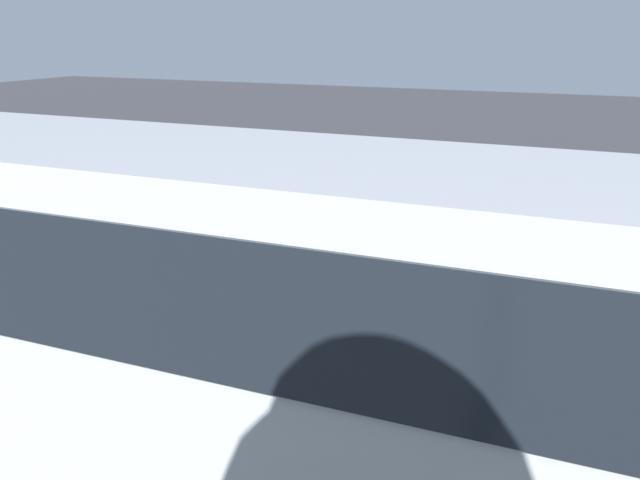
# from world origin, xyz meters

# --- Properties ---
(ground_plane) EXTENTS (80.00, 80.00, 0.00)m
(ground_plane) POSITION_xyz_m (0.00, 0.00, 0.00)
(ground_plane) COLOR #38383D
(tour_bus) EXTENTS (10.78, 2.73, 3.25)m
(tour_bus) POSITION_xyz_m (-1.60, 5.30, 1.65)
(tour_bus) COLOR #B7BABF
(tour_bus) RESTS_ON ground_plane
(spectator_far_left) EXTENTS (0.58, 0.38, 1.77)m
(spectator_far_left) POSITION_xyz_m (-3.55, 2.53, 1.06)
(spectator_far_left) COLOR black
(spectator_far_left) RESTS_ON ground_plane
(spectator_left) EXTENTS (0.58, 0.35, 1.78)m
(spectator_left) POSITION_xyz_m (-2.40, 2.55, 1.07)
(spectator_left) COLOR #473823
(spectator_left) RESTS_ON ground_plane
(spectator_centre) EXTENTS (0.58, 0.37, 1.77)m
(spectator_centre) POSITION_xyz_m (-1.29, 2.29, 1.06)
(spectator_centre) COLOR black
(spectator_centre) RESTS_ON ground_plane
(spectator_right) EXTENTS (0.58, 0.35, 1.70)m
(spectator_right) POSITION_xyz_m (-0.13, 2.34, 1.01)
(spectator_right) COLOR #473823
(spectator_right) RESTS_ON ground_plane
(parked_motorcycle_silver) EXTENTS (2.05, 0.58, 0.99)m
(parked_motorcycle_silver) POSITION_xyz_m (-3.88, 3.19, 0.48)
(parked_motorcycle_silver) COLOR black
(parked_motorcycle_silver) RESTS_ON ground_plane
(stunt_motorcycle) EXTENTS (1.87, 0.67, 1.89)m
(stunt_motorcycle) POSITION_xyz_m (2.46, -2.75, 1.05)
(stunt_motorcycle) COLOR black
(stunt_motorcycle) RESTS_ON ground_plane
(traffic_cone) EXTENTS (0.34, 0.34, 0.63)m
(traffic_cone) POSITION_xyz_m (0.81, -3.50, 0.30)
(traffic_cone) COLOR orange
(traffic_cone) RESTS_ON ground_plane
(bay_line_b) EXTENTS (0.15, 3.91, 0.01)m
(bay_line_b) POSITION_xyz_m (-3.35, -1.56, 0.00)
(bay_line_b) COLOR white
(bay_line_b) RESTS_ON ground_plane
(bay_line_c) EXTENTS (0.16, 4.14, 0.01)m
(bay_line_c) POSITION_xyz_m (-0.90, -1.56, 0.00)
(bay_line_c) COLOR white
(bay_line_c) RESTS_ON ground_plane
(bay_line_d) EXTENTS (0.16, 4.24, 0.01)m
(bay_line_d) POSITION_xyz_m (1.56, -1.56, 0.00)
(bay_line_d) COLOR white
(bay_line_d) RESTS_ON ground_plane
(bay_line_e) EXTENTS (0.15, 3.88, 0.01)m
(bay_line_e) POSITION_xyz_m (4.02, -1.56, 0.00)
(bay_line_e) COLOR white
(bay_line_e) RESTS_ON ground_plane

